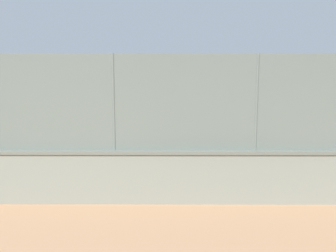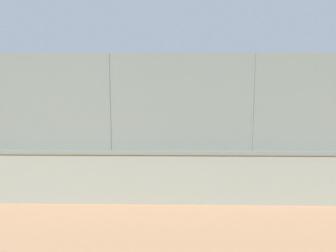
{
  "view_description": "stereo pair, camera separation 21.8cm",
  "coord_description": "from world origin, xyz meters",
  "px_view_note": "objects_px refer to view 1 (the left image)",
  "views": [
    {
      "loc": [
        -2.28,
        19.32,
        2.81
      ],
      "look_at": [
        -1.9,
        5.68,
        1.11
      ],
      "focal_mm": 33.73,
      "sensor_mm": 36.0,
      "label": 1
    },
    {
      "loc": [
        -2.5,
        19.31,
        2.81
      ],
      "look_at": [
        -1.9,
        5.68,
        1.11
      ],
      "focal_mm": 33.73,
      "sensor_mm": 36.0,
      "label": 2
    }
  ],
  "objects_px": {
    "player_near_wall_returning": "(207,123)",
    "player_foreground_swinging": "(199,116)",
    "sports_ball": "(204,141)",
    "courtside_bench": "(218,165)"
  },
  "relations": [
    {
      "from": "player_foreground_swinging",
      "to": "courtside_bench",
      "type": "relative_size",
      "value": 0.97
    },
    {
      "from": "player_near_wall_returning",
      "to": "player_foreground_swinging",
      "type": "bearing_deg",
      "value": -86.45
    },
    {
      "from": "player_near_wall_returning",
      "to": "sports_ball",
      "type": "height_order",
      "value": "player_near_wall_returning"
    },
    {
      "from": "player_near_wall_returning",
      "to": "sports_ball",
      "type": "distance_m",
      "value": 1.35
    },
    {
      "from": "player_near_wall_returning",
      "to": "sports_ball",
      "type": "bearing_deg",
      "value": 76.09
    },
    {
      "from": "player_foreground_swinging",
      "to": "courtside_bench",
      "type": "height_order",
      "value": "player_foreground_swinging"
    },
    {
      "from": "sports_ball",
      "to": "player_near_wall_returning",
      "type": "bearing_deg",
      "value": -103.91
    },
    {
      "from": "sports_ball",
      "to": "courtside_bench",
      "type": "xyz_separation_m",
      "value": [
        0.12,
        6.55,
        0.4
      ]
    },
    {
      "from": "player_foreground_swinging",
      "to": "sports_ball",
      "type": "distance_m",
      "value": 4.66
    },
    {
      "from": "player_near_wall_returning",
      "to": "player_foreground_swinging",
      "type": "relative_size",
      "value": 0.94
    }
  ]
}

